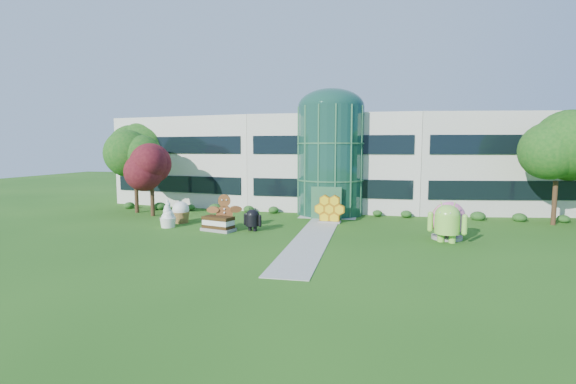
% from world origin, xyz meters
% --- Properties ---
extents(ground, '(140.00, 140.00, 0.00)m').
position_xyz_m(ground, '(0.00, 0.00, 0.00)').
color(ground, '#215114').
rests_on(ground, ground).
extents(building, '(46.00, 15.00, 9.30)m').
position_xyz_m(building, '(0.00, 18.00, 4.65)').
color(building, beige).
rests_on(building, ground).
extents(atrium, '(6.00, 6.00, 9.80)m').
position_xyz_m(atrium, '(0.00, 12.00, 4.90)').
color(atrium, '#194738').
rests_on(atrium, ground).
extents(walkway, '(2.40, 20.00, 0.04)m').
position_xyz_m(walkway, '(0.00, 2.00, 0.02)').
color(walkway, '#9E9E93').
rests_on(walkway, ground).
extents(tree_red, '(4.00, 4.00, 6.00)m').
position_xyz_m(tree_red, '(-15.50, 7.50, 3.00)').
color(tree_red, '#3F0C14').
rests_on(tree_red, ground).
extents(trees_backdrop, '(52.00, 8.00, 8.40)m').
position_xyz_m(trees_backdrop, '(0.00, 13.00, 4.20)').
color(trees_backdrop, '#124912').
rests_on(trees_backdrop, ground).
extents(android_green, '(2.99, 2.48, 2.90)m').
position_xyz_m(android_green, '(8.67, 1.75, 1.45)').
color(android_green, '#83D343').
rests_on(android_green, ground).
extents(android_black, '(1.94, 1.63, 1.88)m').
position_xyz_m(android_black, '(-4.72, 2.77, 0.94)').
color(android_black, black).
rests_on(android_black, ground).
extents(donut, '(2.73, 2.01, 2.57)m').
position_xyz_m(donut, '(8.86, 2.80, 1.28)').
color(donut, '#DF5599').
rests_on(donut, ground).
extents(gingerbread, '(3.09, 2.06, 2.66)m').
position_xyz_m(gingerbread, '(-6.98, 3.00, 1.33)').
color(gingerbread, brown).
rests_on(gingerbread, ground).
extents(ice_cream_sandwich, '(2.72, 1.90, 1.10)m').
position_xyz_m(ice_cream_sandwich, '(-7.19, 2.23, 0.55)').
color(ice_cream_sandwich, black).
rests_on(ice_cream_sandwich, ground).
extents(honeycomb, '(2.70, 1.14, 2.07)m').
position_xyz_m(honeycomb, '(0.48, 7.32, 1.04)').
color(honeycomb, yellow).
rests_on(honeycomb, ground).
extents(froyo, '(1.47, 1.47, 2.22)m').
position_xyz_m(froyo, '(-11.53, 2.81, 1.11)').
color(froyo, white).
rests_on(froyo, ground).
extents(cupcake, '(1.62, 1.62, 1.77)m').
position_xyz_m(cupcake, '(-11.44, 4.82, 0.88)').
color(cupcake, white).
rests_on(cupcake, ground).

